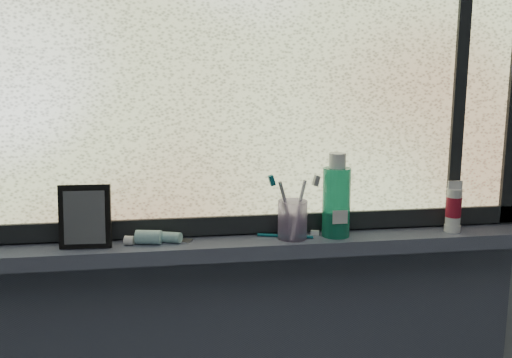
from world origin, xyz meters
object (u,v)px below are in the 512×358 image
object	(u,v)px
mouthwash_bottle	(336,195)
cream_tube	(454,205)
toothbrush_cup	(292,220)
vanity_mirror	(85,216)

from	to	relation	value
mouthwash_bottle	cream_tube	bearing A→B (deg)	-1.03
toothbrush_cup	mouthwash_bottle	world-z (taller)	mouthwash_bottle
vanity_mirror	cream_tube	distance (m)	1.00
cream_tube	vanity_mirror	bearing A→B (deg)	179.76
toothbrush_cup	mouthwash_bottle	distance (m)	0.14
cream_tube	toothbrush_cup	bearing A→B (deg)	179.84
vanity_mirror	mouthwash_bottle	world-z (taller)	mouthwash_bottle
vanity_mirror	cream_tube	size ratio (longest dim) A/B	1.57
toothbrush_cup	cream_tube	world-z (taller)	cream_tube
toothbrush_cup	mouthwash_bottle	size ratio (longest dim) A/B	0.55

